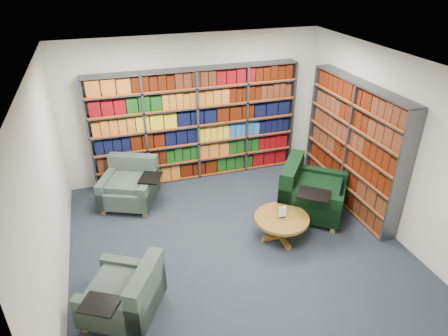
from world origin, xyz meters
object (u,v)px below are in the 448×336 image
object	(u,v)px
chair_green_right	(307,194)
coffee_table	(281,221)
chair_teal_left	(131,185)
chair_teal_front	(128,296)

from	to	relation	value
chair_green_right	coffee_table	bearing A→B (deg)	-143.83
chair_teal_left	chair_green_right	bearing A→B (deg)	-24.22
chair_teal_left	chair_teal_front	xyz separation A→B (m)	(-0.32, -2.67, -0.02)
chair_teal_front	chair_green_right	bearing A→B (deg)	23.19
chair_teal_left	coffee_table	size ratio (longest dim) A/B	1.41
chair_green_right	chair_teal_left	bearing A→B (deg)	155.78
chair_teal_left	coffee_table	bearing A→B (deg)	-40.64
chair_teal_left	coffee_table	world-z (taller)	chair_teal_left
chair_green_right	coffee_table	distance (m)	0.92
chair_teal_left	chair_green_right	distance (m)	3.16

